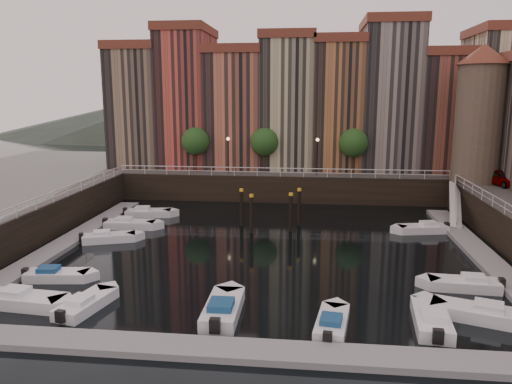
# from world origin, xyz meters

# --- Properties ---
(ground) EXTENTS (200.00, 200.00, 0.00)m
(ground) POSITION_xyz_m (0.00, 0.00, 0.00)
(ground) COLOR black
(ground) RESTS_ON ground
(quay_far) EXTENTS (80.00, 20.00, 3.00)m
(quay_far) POSITION_xyz_m (0.00, 26.00, 1.50)
(quay_far) COLOR black
(quay_far) RESTS_ON ground
(dock_left) EXTENTS (2.00, 28.00, 0.35)m
(dock_left) POSITION_xyz_m (-16.20, -1.00, 0.17)
(dock_left) COLOR gray
(dock_left) RESTS_ON ground
(dock_right) EXTENTS (2.00, 28.00, 0.35)m
(dock_right) POSITION_xyz_m (16.20, -1.00, 0.17)
(dock_right) COLOR gray
(dock_right) RESTS_ON ground
(dock_near) EXTENTS (30.00, 2.00, 0.35)m
(dock_near) POSITION_xyz_m (0.00, -17.00, 0.17)
(dock_near) COLOR gray
(dock_near) RESTS_ON ground
(mountains) EXTENTS (145.00, 100.00, 18.00)m
(mountains) POSITION_xyz_m (1.72, 110.00, 7.92)
(mountains) COLOR #2D382D
(mountains) RESTS_ON ground
(far_terrace) EXTENTS (48.70, 10.30, 17.50)m
(far_terrace) POSITION_xyz_m (3.31, 23.50, 10.95)
(far_terrace) COLOR #8C7159
(far_terrace) RESTS_ON quay_far
(corner_tower) EXTENTS (5.20, 5.20, 13.80)m
(corner_tower) POSITION_xyz_m (20.00, 14.50, 10.19)
(corner_tower) COLOR #6B5B4C
(corner_tower) RESTS_ON quay_right
(promenade_trees) EXTENTS (21.20, 3.20, 5.20)m
(promenade_trees) POSITION_xyz_m (-1.33, 18.20, 6.58)
(promenade_trees) COLOR black
(promenade_trees) RESTS_ON quay_far
(street_lamps) EXTENTS (10.36, 0.36, 4.18)m
(street_lamps) POSITION_xyz_m (-1.00, 17.20, 5.90)
(street_lamps) COLOR black
(street_lamps) RESTS_ON quay_far
(railings) EXTENTS (36.08, 34.04, 0.52)m
(railings) POSITION_xyz_m (0.00, 4.88, 3.79)
(railings) COLOR white
(railings) RESTS_ON ground
(gangway) EXTENTS (2.78, 8.32, 3.73)m
(gangway) POSITION_xyz_m (17.10, 10.00, 1.92)
(gangway) COLOR white
(gangway) RESTS_ON ground
(mooring_pilings) EXTENTS (5.62, 3.57, 3.78)m
(mooring_pilings) POSITION_xyz_m (-0.15, 5.23, 1.65)
(mooring_pilings) COLOR black
(mooring_pilings) RESTS_ON ground
(boat_left_0) EXTENTS (4.98, 2.19, 1.13)m
(boat_left_0) POSITION_xyz_m (-12.86, -13.07, 0.38)
(boat_left_0) COLOR white
(boat_left_0) RESTS_ON ground
(boat_left_1) EXTENTS (4.33, 2.00, 0.98)m
(boat_left_1) POSITION_xyz_m (-13.08, -8.96, 0.33)
(boat_left_1) COLOR white
(boat_left_1) RESTS_ON ground
(boat_left_2) EXTENTS (4.53, 2.94, 1.02)m
(boat_left_2) POSITION_xyz_m (-13.18, -0.26, 0.34)
(boat_left_2) COLOR white
(boat_left_2) RESTS_ON ground
(boat_left_3) EXTENTS (4.80, 1.99, 1.09)m
(boat_left_3) POSITION_xyz_m (-12.92, 3.95, 0.37)
(boat_left_3) COLOR white
(boat_left_3) RESTS_ON ground
(boat_left_4) EXTENTS (4.78, 2.38, 1.07)m
(boat_left_4) POSITION_xyz_m (-12.72, 8.45, 0.36)
(boat_left_4) COLOR white
(boat_left_4) RESTS_ON ground
(boat_right_0) EXTENTS (4.95, 3.21, 1.12)m
(boat_right_0) POSITION_xyz_m (12.52, -11.93, 0.38)
(boat_right_0) COLOR white
(boat_right_0) RESTS_ON ground
(boat_right_1) EXTENTS (4.54, 1.90, 1.03)m
(boat_right_1) POSITION_xyz_m (13.12, -7.60, 0.35)
(boat_right_1) COLOR white
(boat_right_1) RESTS_ON ground
(boat_right_3) EXTENTS (4.62, 2.47, 1.04)m
(boat_right_3) POSITION_xyz_m (13.33, 5.51, 0.35)
(boat_right_3) COLOR white
(boat_right_3) RESTS_ON ground
(boat_near_0) EXTENTS (2.40, 4.49, 1.01)m
(boat_near_0) POSITION_xyz_m (-9.12, -13.12, 0.34)
(boat_near_0) COLOR white
(boat_near_0) RESTS_ON ground
(boat_near_1) EXTENTS (1.89, 5.07, 1.16)m
(boat_near_1) POSITION_xyz_m (-1.25, -13.06, 0.39)
(boat_near_1) COLOR white
(boat_near_1) RESTS_ON ground
(boat_near_2) EXTENTS (2.07, 4.27, 0.96)m
(boat_near_2) POSITION_xyz_m (4.64, -13.96, 0.32)
(boat_near_2) COLOR white
(boat_near_2) RESTS_ON ground
(boat_near_3) EXTENTS (2.15, 4.86, 1.10)m
(boat_near_3) POSITION_xyz_m (9.84, -13.05, 0.37)
(boat_near_3) COLOR white
(boat_near_3) RESTS_ON ground
(car_a) EXTENTS (3.27, 5.03, 1.59)m
(car_a) POSITION_xyz_m (22.00, 12.49, 3.80)
(car_a) COLOR gray
(car_a) RESTS_ON quay_right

